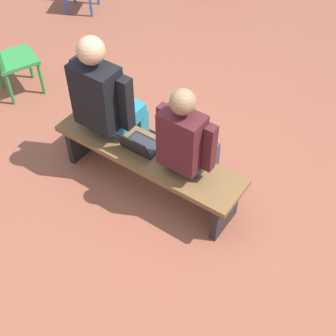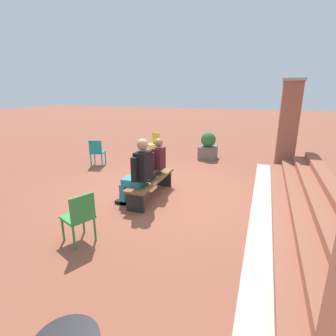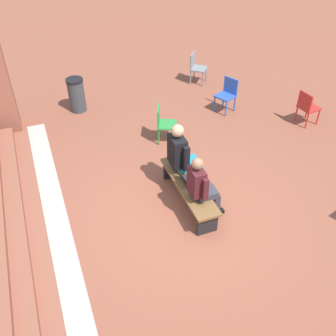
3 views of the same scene
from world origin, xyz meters
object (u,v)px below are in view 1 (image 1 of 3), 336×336
at_px(bench, 148,160).
at_px(person_adult, 107,101).
at_px(laptop, 139,145).
at_px(person_student, 188,144).
at_px(plastic_chair_near_bench_right, 7,56).

xyz_separation_m(bench, person_adult, (0.48, -0.07, 0.40)).
relative_size(bench, laptop, 5.62).
bearing_deg(bench, person_adult, -8.61).
bearing_deg(bench, person_student, -170.14).
xyz_separation_m(person_student, person_adult, (0.85, -0.01, 0.05)).
xyz_separation_m(person_adult, laptop, (-0.40, 0.08, -0.25)).
relative_size(bench, plastic_chair_near_bench_right, 2.14).
distance_m(laptop, plastic_chair_near_bench_right, 2.03).
bearing_deg(laptop, person_adult, -12.00).
xyz_separation_m(person_student, laptop, (0.45, 0.08, -0.20)).
height_order(bench, plastic_chair_near_bench_right, plastic_chair_near_bench_right).
height_order(person_student, person_adult, person_adult).
distance_m(person_student, plastic_chair_near_bench_right, 2.48).
relative_size(person_adult, plastic_chair_near_bench_right, 1.70).
distance_m(person_student, laptop, 0.50).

